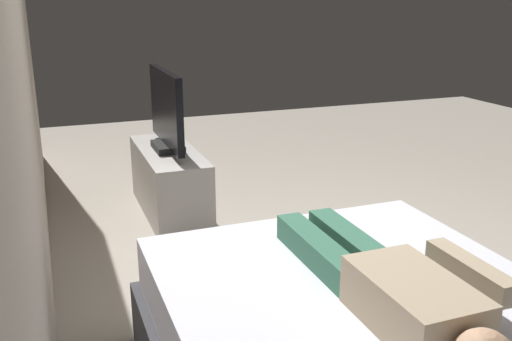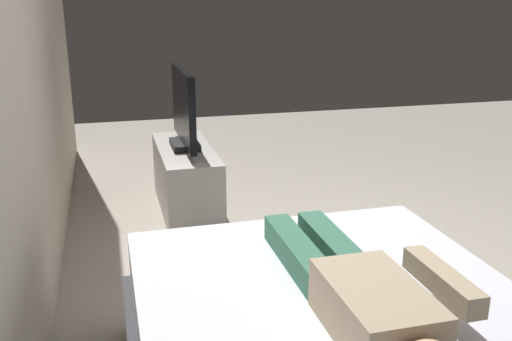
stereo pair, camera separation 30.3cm
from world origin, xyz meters
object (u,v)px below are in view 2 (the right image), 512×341
object	(u,v)px
person	(362,293)
remote	(439,278)
tv_stand	(186,179)
tv	(184,111)

from	to	relation	value
person	remote	distance (m)	0.44
person	tv_stand	bearing A→B (deg)	5.67
remote	tv	bearing A→B (deg)	15.29
tv_stand	remote	bearing A→B (deg)	-164.71
person	remote	size ratio (longest dim) A/B	8.40
remote	person	bearing A→B (deg)	110.47
tv	person	bearing A→B (deg)	-174.33
person	tv_stand	distance (m)	2.60
remote	tv	world-z (taller)	tv
person	remote	bearing A→B (deg)	-69.53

